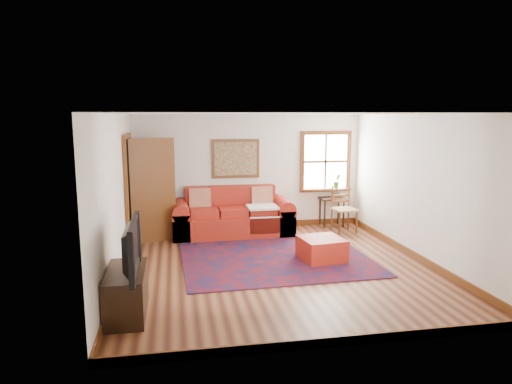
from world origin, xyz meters
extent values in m
plane|color=#401D11|center=(0.00, 0.00, 0.00)|extent=(5.50, 5.50, 0.00)
cube|color=silver|center=(0.00, 2.75, 1.25)|extent=(5.00, 0.04, 2.50)
cube|color=silver|center=(0.00, -2.75, 1.25)|extent=(5.00, 0.04, 2.50)
cube|color=silver|center=(-2.50, 0.00, 1.25)|extent=(0.04, 5.50, 2.50)
cube|color=silver|center=(2.50, 0.00, 1.25)|extent=(0.04, 5.50, 2.50)
cube|color=white|center=(0.00, 0.00, 2.50)|extent=(5.00, 5.50, 0.04)
cube|color=#5F3214|center=(0.00, 2.73, 0.06)|extent=(5.00, 0.03, 0.12)
cube|color=#5F3214|center=(-2.48, 0.00, 0.06)|extent=(0.03, 5.50, 0.12)
cube|color=#5F3214|center=(2.48, 0.00, 0.06)|extent=(0.03, 5.50, 0.12)
cube|color=white|center=(1.75, 2.73, 1.45)|extent=(1.00, 0.02, 1.20)
cube|color=#5F3214|center=(1.75, 2.72, 2.09)|extent=(1.18, 0.06, 0.09)
cube|color=#5F3214|center=(1.75, 2.72, 0.80)|extent=(1.18, 0.06, 0.09)
cube|color=#5F3214|center=(1.21, 2.72, 1.45)|extent=(0.09, 0.06, 1.20)
cube|color=#5F3214|center=(2.29, 2.72, 1.45)|extent=(0.09, 0.06, 1.20)
cube|color=#5F3214|center=(1.75, 2.72, 1.45)|extent=(1.00, 0.04, 0.05)
cube|color=#5F3214|center=(1.75, 2.65, 0.83)|extent=(1.15, 0.20, 0.04)
imported|color=#3E6E26|center=(2.00, 2.63, 1.01)|extent=(0.18, 0.15, 0.33)
cube|color=black|center=(-2.49, 1.60, 1.02)|extent=(0.02, 0.90, 2.05)
cube|color=#5F3214|center=(-2.46, 1.11, 1.02)|extent=(0.06, 0.09, 2.05)
cube|color=#5F3214|center=(-2.46, 2.10, 1.02)|extent=(0.06, 0.09, 2.05)
cube|color=#5F3214|center=(-2.46, 1.60, 2.09)|extent=(0.06, 1.08, 0.09)
cube|color=#5F3214|center=(-2.04, 1.90, 1.02)|extent=(0.86, 0.35, 2.05)
cube|color=silver|center=(-2.04, 1.90, 1.13)|extent=(0.56, 0.22, 1.33)
cube|color=#5F3214|center=(-0.30, 2.73, 1.55)|extent=(1.05, 0.04, 0.85)
cube|color=tan|center=(-0.30, 2.69, 1.55)|extent=(0.92, 0.03, 0.72)
cube|color=#550C13|center=(0.08, 0.35, 0.01)|extent=(3.29, 2.67, 0.02)
cube|color=maroon|center=(-0.44, 2.20, 0.22)|extent=(2.50, 1.03, 0.43)
cube|color=maroon|center=(-0.44, 2.58, 0.71)|extent=(1.94, 0.28, 0.54)
cube|color=maroon|center=(-1.51, 2.20, 0.27)|extent=(0.35, 1.03, 0.54)
cube|color=maroon|center=(0.64, 2.20, 0.27)|extent=(0.35, 1.03, 0.54)
cube|color=gold|center=(-1.10, 2.40, 0.74)|extent=(0.46, 0.22, 0.47)
cube|color=gold|center=(0.22, 2.40, 0.74)|extent=(0.46, 0.22, 0.47)
cube|color=silver|center=(0.16, 2.01, 0.60)|extent=(0.63, 0.57, 0.04)
cube|color=maroon|center=(0.84, 0.17, 0.20)|extent=(0.78, 0.78, 0.40)
cube|color=black|center=(1.86, 2.53, 0.63)|extent=(0.54, 0.41, 0.04)
cylinder|color=black|center=(1.64, 2.37, 0.31)|extent=(0.04, 0.04, 0.61)
cylinder|color=black|center=(2.08, 2.37, 0.31)|extent=(0.04, 0.04, 0.61)
cylinder|color=black|center=(1.64, 2.69, 0.31)|extent=(0.04, 0.04, 0.61)
cylinder|color=black|center=(2.08, 2.69, 0.31)|extent=(0.04, 0.04, 0.61)
cube|color=tan|center=(1.94, 1.97, 0.49)|extent=(0.50, 0.48, 0.04)
cylinder|color=#5F3214|center=(1.76, 1.76, 0.24)|extent=(0.04, 0.04, 0.47)
cylinder|color=#5F3214|center=(2.16, 1.80, 0.24)|extent=(0.04, 0.04, 0.47)
cylinder|color=#5F3214|center=(1.72, 2.14, 0.49)|extent=(0.04, 0.04, 0.98)
cylinder|color=#5F3214|center=(2.12, 2.18, 0.49)|extent=(0.04, 0.04, 0.98)
cube|color=#5F3214|center=(1.92, 2.16, 0.76)|extent=(0.40, 0.07, 0.30)
cube|color=black|center=(-2.25, -1.49, 0.29)|extent=(0.47, 1.05, 0.58)
imported|color=black|center=(-2.23, -1.61, 0.91)|extent=(0.15, 1.14, 0.66)
cylinder|color=silver|center=(-2.20, -1.09, 0.67)|extent=(0.12, 0.12, 0.18)
cylinder|color=#FFA53F|center=(-2.20, -1.09, 0.64)|extent=(0.07, 0.07, 0.12)
camera|label=1|loc=(-1.61, -7.09, 2.46)|focal=32.00mm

